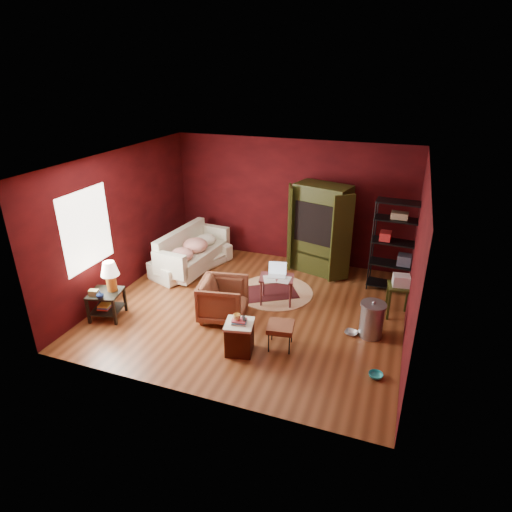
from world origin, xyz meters
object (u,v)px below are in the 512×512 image
at_px(tv_armoire, 320,228).
at_px(sofa, 191,254).
at_px(armchair, 223,298).
at_px(wire_shelving, 396,243).
at_px(laptop_desk, 277,280).
at_px(side_table, 108,285).
at_px(hamper, 239,337).

bearing_deg(tv_armoire, sofa, -146.00).
bearing_deg(armchair, tv_armoire, -35.88).
bearing_deg(wire_shelving, tv_armoire, 170.22).
bearing_deg(wire_shelving, laptop_desk, -144.54).
relative_size(laptop_desk, tv_armoire, 0.40).
xyz_separation_m(side_table, hamper, (2.61, -0.21, -0.36)).
bearing_deg(hamper, armchair, 127.61).
distance_m(hamper, laptop_desk, 1.73).
distance_m(hamper, tv_armoire, 3.50).
relative_size(sofa, hamper, 3.12).
distance_m(armchair, laptop_desk, 1.13).
bearing_deg(armchair, side_table, 97.43).
height_order(armchair, laptop_desk, armchair).
height_order(hamper, wire_shelving, wire_shelving).
distance_m(laptop_desk, wire_shelving, 2.49).
distance_m(armchair, wire_shelving, 3.58).
height_order(armchair, wire_shelving, wire_shelving).
height_order(sofa, armchair, armchair).
distance_m(sofa, wire_shelving, 4.38).
height_order(sofa, wire_shelving, wire_shelving).
bearing_deg(side_table, hamper, -4.51).
height_order(laptop_desk, wire_shelving, wire_shelving).
relative_size(hamper, wire_shelving, 0.33).
bearing_deg(wire_shelving, sofa, -169.89).
bearing_deg(armchair, wire_shelving, -62.93).
xyz_separation_m(armchair, side_table, (-1.96, -0.64, 0.23)).
relative_size(sofa, wire_shelving, 1.02).
bearing_deg(laptop_desk, side_table, -162.81).
relative_size(armchair, tv_armoire, 0.42).
distance_m(armchair, tv_armoire, 2.86).
distance_m(sofa, laptop_desk, 2.37).
relative_size(side_table, wire_shelving, 0.57).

